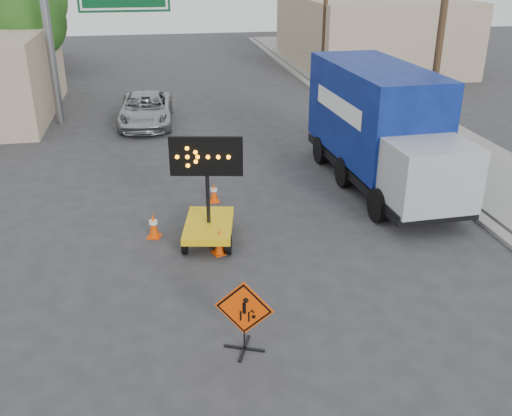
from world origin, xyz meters
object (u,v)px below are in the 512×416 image
object	(u,v)px
pickup_truck	(146,110)
box_truck	(380,134)
arrow_board	(209,219)
construction_sign	(244,314)

from	to	relation	value
pickup_truck	box_truck	distance (m)	11.91
pickup_truck	box_truck	xyz separation A→B (m)	(7.72, -9.01, 1.07)
arrow_board	pickup_truck	xyz separation A→B (m)	(-1.61, 12.26, 0.04)
arrow_board	pickup_truck	size ratio (longest dim) A/B	0.59
construction_sign	pickup_truck	bearing A→B (deg)	118.30
construction_sign	arrow_board	bearing A→B (deg)	114.51
construction_sign	arrow_board	world-z (taller)	arrow_board
construction_sign	arrow_board	distance (m)	4.86
construction_sign	pickup_truck	world-z (taller)	construction_sign
arrow_board	box_truck	size ratio (longest dim) A/B	0.36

